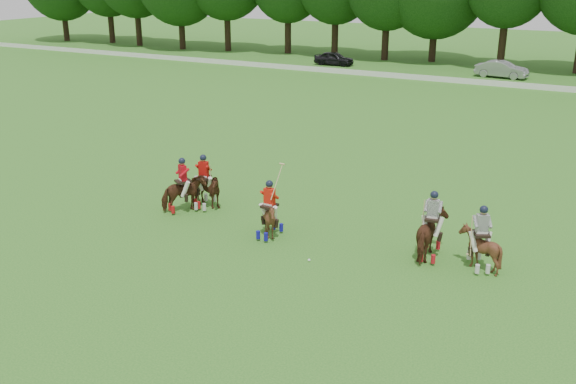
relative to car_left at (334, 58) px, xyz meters
The scene contains 10 objects.
ground 44.94m from the car_left, 71.04° to the right, with size 180.00×180.00×0.00m, color #26671D.
boundary_rail 15.28m from the car_left, 17.13° to the right, with size 120.00×0.10×0.44m, color white.
car_left is the anchor object (origin of this frame).
car_mid 15.72m from the car_left, ahead, with size 1.52×4.35×1.43m, color #96979B.
polo_red_a 40.24m from the car_left, 73.97° to the right, with size 1.57×1.84×2.16m.
polo_red_b 39.67m from the car_left, 73.05° to the right, with size 1.67×1.52×2.16m.
polo_red_c 42.15m from the car_left, 68.75° to the right, with size 1.16×1.29×2.63m.
polo_stripe_a 43.53m from the car_left, 61.57° to the right, with size 1.20×1.97×2.29m.
polo_stripe_b 44.37m from the car_left, 59.83° to the right, with size 1.55×1.61×2.10m.
polo_ball 44.02m from the car_left, 66.73° to the right, with size 0.09×0.09×0.09m, color white.
Camera 1 is at (11.06, -14.81, 8.98)m, focal length 40.00 mm.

